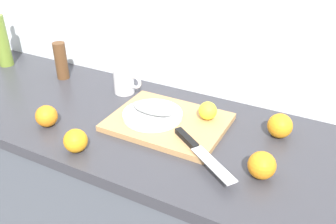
{
  "coord_description": "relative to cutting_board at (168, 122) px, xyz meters",
  "views": [
    {
      "loc": [
        0.54,
        -0.88,
        1.55
      ],
      "look_at": [
        0.06,
        0.03,
        0.95
      ],
      "focal_mm": 37.97,
      "sensor_mm": 36.0,
      "label": 1
    }
  ],
  "objects": [
    {
      "name": "kitchen_counter",
      "position": [
        -0.06,
        -0.03,
        -0.46
      ],
      "size": [
        2.0,
        0.6,
        0.9
      ],
      "color": "#4C5159",
      "rests_on": "ground_plane"
    },
    {
      "name": "coffee_mug_0",
      "position": [
        -0.27,
        0.14,
        0.04
      ],
      "size": [
        0.12,
        0.08,
        0.1
      ],
      "color": "white",
      "rests_on": "kitchen_counter"
    },
    {
      "name": "orange_0",
      "position": [
        0.35,
        0.11,
        0.03
      ],
      "size": [
        0.08,
        0.08,
        0.08
      ],
      "primitive_type": "sphere",
      "color": "orange",
      "rests_on": "kitchen_counter"
    },
    {
      "name": "olive_oil_bottle",
      "position": [
        -0.92,
        0.11,
        0.11
      ],
      "size": [
        0.06,
        0.06,
        0.3
      ],
      "color": "olive",
      "rests_on": "kitchen_counter"
    },
    {
      "name": "pepper_mill",
      "position": [
        -0.58,
        0.13,
        0.07
      ],
      "size": [
        0.05,
        0.05,
        0.16
      ],
      "primitive_type": "cylinder",
      "color": "brown",
      "rests_on": "kitchen_counter"
    },
    {
      "name": "white_plate",
      "position": [
        -0.06,
        -0.01,
        0.02
      ],
      "size": [
        0.21,
        0.21,
        0.01
      ],
      "primitive_type": "cylinder",
      "color": "white",
      "rests_on": "cutting_board"
    },
    {
      "name": "orange_2",
      "position": [
        -0.36,
        -0.2,
        0.03
      ],
      "size": [
        0.07,
        0.07,
        0.07
      ],
      "primitive_type": "sphere",
      "color": "orange",
      "rests_on": "kitchen_counter"
    },
    {
      "name": "cutting_board",
      "position": [
        0.0,
        0.0,
        0.0
      ],
      "size": [
        0.39,
        0.3,
        0.02
      ],
      "primitive_type": "cube",
      "color": "tan",
      "rests_on": "kitchen_counter"
    },
    {
      "name": "orange_1",
      "position": [
        -0.18,
        -0.26,
        0.03
      ],
      "size": [
        0.07,
        0.07,
        0.07
      ],
      "primitive_type": "sphere",
      "color": "orange",
      "rests_on": "kitchen_counter"
    },
    {
      "name": "chef_knife",
      "position": [
        0.15,
        -0.12,
        0.02
      ],
      "size": [
        0.26,
        0.19,
        0.02
      ],
      "rotation": [
        0.0,
        0.0,
        -0.6
      ],
      "color": "silver",
      "rests_on": "cutting_board"
    },
    {
      "name": "fish_fillet",
      "position": [
        -0.06,
        -0.01,
        0.04
      ],
      "size": [
        0.16,
        0.07,
        0.04
      ],
      "primitive_type": "ellipsoid",
      "color": "#999E99",
      "rests_on": "white_plate"
    },
    {
      "name": "orange_3",
      "position": [
        0.35,
        -0.12,
        0.03
      ],
      "size": [
        0.08,
        0.08,
        0.08
      ],
      "primitive_type": "sphere",
      "color": "orange",
      "rests_on": "kitchen_counter"
    },
    {
      "name": "lemon_0",
      "position": [
        0.12,
        0.07,
        0.04
      ],
      "size": [
        0.06,
        0.06,
        0.06
      ],
      "primitive_type": "sphere",
      "color": "yellow",
      "rests_on": "cutting_board"
    },
    {
      "name": "back_wall",
      "position": [
        -0.06,
        0.29,
        0.34
      ],
      "size": [
        3.2,
        0.05,
        2.5
      ],
      "primitive_type": "cube",
      "color": "silver",
      "rests_on": "ground_plane"
    }
  ]
}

